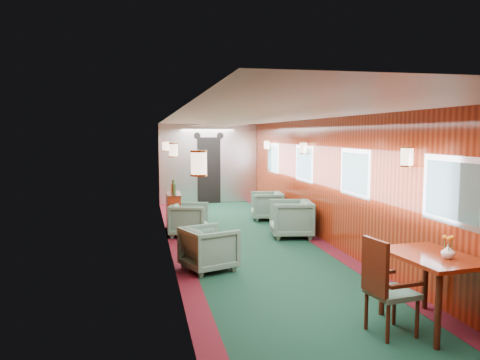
# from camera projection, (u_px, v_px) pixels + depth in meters

# --- Properties ---
(room) EXTENTS (12.00, 12.10, 2.40)m
(room) POSITION_uv_depth(u_px,v_px,m) (254.00, 160.00, 8.41)
(room) COLOR #0E3222
(room) RESTS_ON ground
(bulkhead) EXTENTS (2.98, 0.17, 2.39)m
(bulkhead) POSITION_uv_depth(u_px,v_px,m) (209.00, 164.00, 14.22)
(bulkhead) COLOR silver
(bulkhead) RESTS_ON ground
(windows_right) EXTENTS (0.02, 8.60, 0.80)m
(windows_right) POSITION_uv_depth(u_px,v_px,m) (326.00, 168.00, 8.98)
(windows_right) COLOR silver
(windows_right) RESTS_ON ground
(wall_sconces) EXTENTS (2.97, 7.97, 0.25)m
(wall_sconces) POSITION_uv_depth(u_px,v_px,m) (247.00, 150.00, 8.95)
(wall_sconces) COLOR #F7E2C0
(wall_sconces) RESTS_ON ground
(dining_table) EXTENTS (0.85, 1.14, 0.80)m
(dining_table) POSITION_uv_depth(u_px,v_px,m) (432.00, 266.00, 5.03)
(dining_table) COLOR maroon
(dining_table) RESTS_ON ground
(side_chair) EXTENTS (0.52, 0.54, 1.03)m
(side_chair) POSITION_uv_depth(u_px,v_px,m) (384.00, 283.00, 4.83)
(side_chair) COLOR #1E463C
(side_chair) RESTS_ON ground
(credenza) EXTENTS (0.29, 0.93, 1.11)m
(credenza) POSITION_uv_depth(u_px,v_px,m) (173.00, 212.00, 10.06)
(credenza) COLOR maroon
(credenza) RESTS_ON ground
(flower_vase) EXTENTS (0.15, 0.15, 0.15)m
(flower_vase) POSITION_uv_depth(u_px,v_px,m) (448.00, 252.00, 4.85)
(flower_vase) COLOR white
(flower_vase) RESTS_ON dining_table
(armchair_left_near) EXTENTS (0.95, 0.94, 0.68)m
(armchair_left_near) POSITION_uv_depth(u_px,v_px,m) (209.00, 248.00, 7.20)
(armchair_left_near) COLOR #1E463C
(armchair_left_near) RESTS_ON ground
(armchair_left_far) EXTENTS (0.91, 0.90, 0.68)m
(armchair_left_far) POSITION_uv_depth(u_px,v_px,m) (189.00, 220.00, 9.61)
(armchair_left_far) COLOR #1E463C
(armchair_left_far) RESTS_ON ground
(armchair_right_near) EXTENTS (0.95, 0.93, 0.76)m
(armchair_right_near) POSITION_uv_depth(u_px,v_px,m) (291.00, 219.00, 9.50)
(armchair_right_near) COLOR #1E463C
(armchair_right_near) RESTS_ON ground
(armchair_right_far) EXTENTS (0.85, 0.84, 0.68)m
(armchair_right_far) POSITION_uv_depth(u_px,v_px,m) (267.00, 206.00, 11.46)
(armchair_right_far) COLOR #1E463C
(armchair_right_far) RESTS_ON ground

